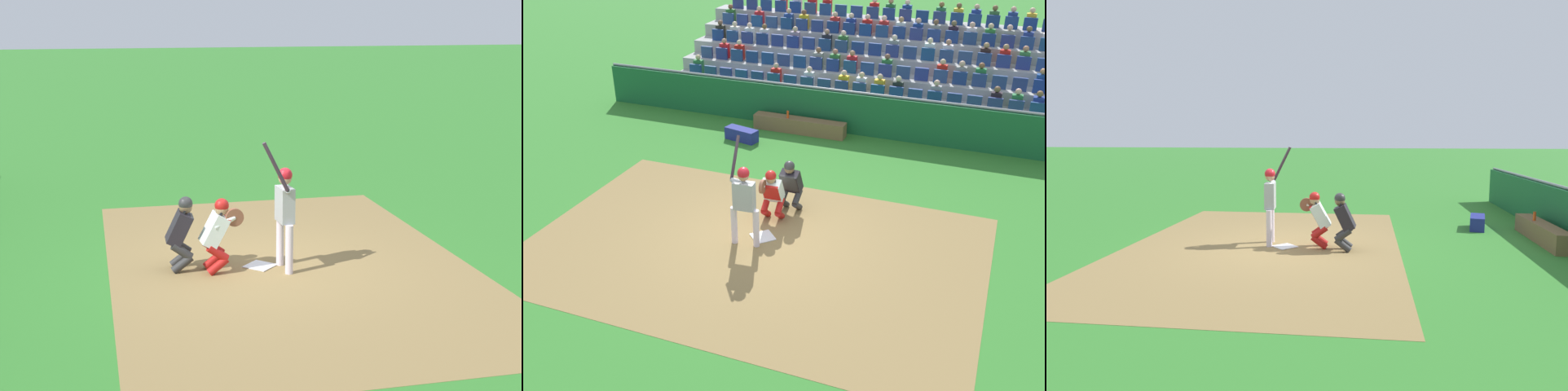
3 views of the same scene
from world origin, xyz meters
The scene contains 9 objects.
ground_plane centered at (0.00, 0.00, 0.00)m, with size 160.00×160.00×0.00m, color #317A2A.
infield_dirt_patch centered at (0.00, 0.50, 0.00)m, with size 9.17×6.07×0.01m, color olive.
home_plate_marker centered at (0.00, 0.00, 0.02)m, with size 0.44×0.44×0.02m, color white.
batter_at_plate centered at (0.24, 0.37, 1.09)m, with size 0.62×0.58×2.24m.
catcher_crouching centered at (0.10, -0.73, 0.71)m, with size 0.48×0.73×1.27m.
home_plate_umpire centered at (-0.12, -1.31, 0.70)m, with size 0.47×0.48×1.28m.
dugout_bench centered at (1.36, -5.91, 0.22)m, with size 2.81×0.40×0.44m, color brown.
water_bottle_on_bench centered at (1.70, -5.83, 0.55)m, with size 0.07×0.07×0.22m, color #D34318.
equipment_duffel_bag centered at (2.70, -4.74, 0.18)m, with size 0.97×0.36×0.36m, color navy.
Camera 3 is at (-10.12, -1.87, 2.50)m, focal length 32.29 mm.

